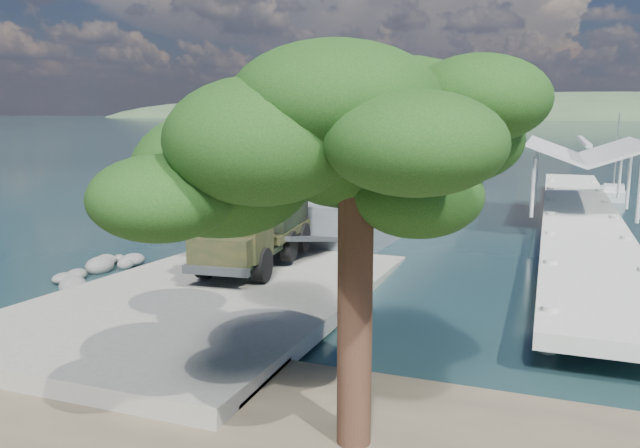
{
  "coord_description": "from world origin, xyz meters",
  "views": [
    {
      "loc": [
        11.08,
        -20.42,
        6.92
      ],
      "look_at": [
        1.42,
        6.0,
        1.8
      ],
      "focal_mm": 35.0,
      "sensor_mm": 36.0,
      "label": 1
    }
  ],
  "objects_px": {
    "sailboat_far": "(613,194)",
    "military_truck": "(259,217)",
    "overhang_tree": "(336,145)",
    "soldier": "(196,250)",
    "landing_craft": "(381,198)",
    "pier": "(580,203)"
  },
  "relations": [
    {
      "from": "overhang_tree",
      "to": "military_truck",
      "type": "bearing_deg",
      "value": 121.81
    },
    {
      "from": "soldier",
      "to": "landing_craft",
      "type": "bearing_deg",
      "value": 54.83
    },
    {
      "from": "sailboat_far",
      "to": "military_truck",
      "type": "bearing_deg",
      "value": -114.57
    },
    {
      "from": "landing_craft",
      "to": "sailboat_far",
      "type": "xyz_separation_m",
      "value": [
        16.05,
        11.76,
        -0.45
      ]
    },
    {
      "from": "landing_craft",
      "to": "soldier",
      "type": "distance_m",
      "value": 21.88
    },
    {
      "from": "soldier",
      "to": "overhang_tree",
      "type": "xyz_separation_m",
      "value": [
        9.08,
        -9.51,
        4.8
      ]
    },
    {
      "from": "pier",
      "to": "overhang_tree",
      "type": "distance_m",
      "value": 28.64
    },
    {
      "from": "soldier",
      "to": "pier",
      "type": "bearing_deg",
      "value": 20.63
    },
    {
      "from": "military_truck",
      "to": "pier",
      "type": "bearing_deg",
      "value": 43.69
    },
    {
      "from": "military_truck",
      "to": "sailboat_far",
      "type": "xyz_separation_m",
      "value": [
        16.47,
        30.91,
        -2.07
      ]
    },
    {
      "from": "pier",
      "to": "landing_craft",
      "type": "height_order",
      "value": "landing_craft"
    },
    {
      "from": "military_truck",
      "to": "soldier",
      "type": "bearing_deg",
      "value": -126.14
    },
    {
      "from": "pier",
      "to": "military_truck",
      "type": "xyz_separation_m",
      "value": [
        -13.34,
        -15.51,
        0.85
      ]
    },
    {
      "from": "pier",
      "to": "sailboat_far",
      "type": "xyz_separation_m",
      "value": [
        3.13,
        15.39,
        -1.23
      ]
    },
    {
      "from": "landing_craft",
      "to": "soldier",
      "type": "height_order",
      "value": "landing_craft"
    },
    {
      "from": "pier",
      "to": "overhang_tree",
      "type": "height_order",
      "value": "overhang_tree"
    },
    {
      "from": "landing_craft",
      "to": "military_truck",
      "type": "relative_size",
      "value": 3.99
    },
    {
      "from": "overhang_tree",
      "to": "soldier",
      "type": "bearing_deg",
      "value": 133.69
    },
    {
      "from": "soldier",
      "to": "sailboat_far",
      "type": "bearing_deg",
      "value": 31.75
    },
    {
      "from": "landing_craft",
      "to": "military_truck",
      "type": "distance_m",
      "value": 19.22
    },
    {
      "from": "military_truck",
      "to": "soldier",
      "type": "relative_size",
      "value": 4.43
    },
    {
      "from": "soldier",
      "to": "overhang_tree",
      "type": "height_order",
      "value": "overhang_tree"
    }
  ]
}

